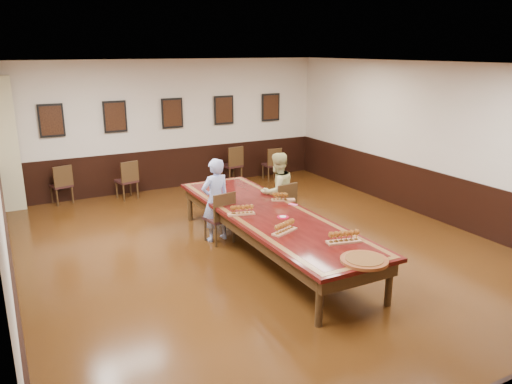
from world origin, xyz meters
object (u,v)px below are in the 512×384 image
spare_chair_d (271,164)px  carved_platter (364,260)px  person_man (216,200)px  spare_chair_c (231,164)px  person_woman (277,191)px  chair_woman (281,206)px  spare_chair_a (61,184)px  chair_man (219,217)px  conference_table (270,221)px  spare_chair_b (126,179)px

spare_chair_d → carved_platter: bearing=72.8°
carved_platter → person_man: bearing=100.9°
spare_chair_c → spare_chair_d: bearing=158.5°
spare_chair_d → person_woman: (-1.80, -3.41, 0.32)m
chair_woman → spare_chair_c: bearing=-109.2°
person_woman → chair_woman: bearing=90.0°
spare_chair_a → spare_chair_c: bearing=165.1°
chair_man → spare_chair_d: chair_man is taller
chair_man → carved_platter: chair_man is taller
spare_chair_a → carved_platter: 7.72m
chair_man → person_man: (-0.01, 0.10, 0.29)m
spare_chair_d → carved_platter: spare_chair_d is taller
person_man → spare_chair_a: bearing=-67.7°
chair_woman → spare_chair_a: chair_woman is taller
chair_woman → person_woman: size_ratio=0.64×
chair_man → person_woman: bearing=176.7°
spare_chair_a → chair_woman: bearing=119.2°
spare_chair_d → person_woman: person_woman is taller
chair_woman → conference_table: (-0.79, -0.97, 0.12)m
person_man → carved_platter: size_ratio=1.96×
spare_chair_d → carved_platter: 7.24m
spare_chair_d → chair_man: bearing=51.4°
spare_chair_c → spare_chair_a: bearing=-10.6°
spare_chair_b → spare_chair_d: 3.91m
spare_chair_a → spare_chair_d: size_ratio=1.03×
chair_man → chair_woman: (1.31, 0.01, 0.00)m
spare_chair_c → conference_table: size_ratio=0.20×
spare_chair_a → spare_chair_d: (5.34, -0.36, -0.01)m
person_woman → spare_chair_c: bearing=-109.7°
chair_woman → spare_chair_d: (1.79, 3.52, -0.05)m
chair_man → person_woman: person_woman is taller
chair_man → chair_woman: chair_woman is taller
spare_chair_b → person_woman: person_woman is taller
chair_woman → person_man: 1.36m
spare_chair_c → chair_woman: bearing=70.3°
spare_chair_d → spare_chair_c: bearing=-9.8°
chair_woman → spare_chair_a: 5.25m
chair_man → person_woman: size_ratio=0.64×
spare_chair_b → spare_chair_d: spare_chair_b is taller
spare_chair_a → person_man: size_ratio=0.59×
carved_platter → spare_chair_d: bearing=70.1°
chair_man → chair_woman: 1.31m
chair_woman → person_man: size_ratio=0.63×
chair_man → person_man: person_man is taller
spare_chair_d → person_man: person_man is taller
spare_chair_a → conference_table: size_ratio=0.18×
spare_chair_b → conference_table: bearing=93.0°
chair_woman → spare_chair_c: (0.71, 3.76, 0.00)m
person_man → person_woman: bearing=172.2°
chair_man → carved_platter: size_ratio=1.23×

